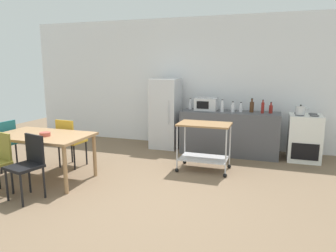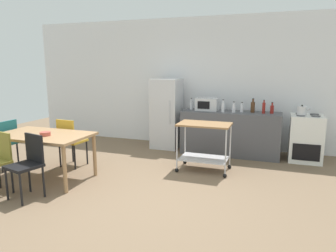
# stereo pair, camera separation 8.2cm
# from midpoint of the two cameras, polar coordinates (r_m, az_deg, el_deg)

# --- Properties ---
(ground_plane) EXTENTS (12.00, 12.00, 0.00)m
(ground_plane) POSITION_cam_midpoint_polar(r_m,az_deg,el_deg) (4.56, -5.72, -12.68)
(ground_plane) COLOR brown
(back_wall) EXTENTS (8.40, 0.12, 2.90)m
(back_wall) POSITION_cam_midpoint_polar(r_m,az_deg,el_deg) (7.22, 4.67, 7.96)
(back_wall) COLOR white
(back_wall) RESTS_ON ground_plane
(kitchen_counter) EXTENTS (2.00, 0.64, 0.90)m
(kitchen_counter) POSITION_cam_midpoint_polar(r_m,az_deg,el_deg) (6.59, 10.86, -1.26)
(kitchen_counter) COLOR #4C4C51
(kitchen_counter) RESTS_ON ground_plane
(dining_table) EXTENTS (1.50, 0.90, 0.75)m
(dining_table) POSITION_cam_midpoint_polar(r_m,az_deg,el_deg) (5.37, -22.41, -2.27)
(dining_table) COLOR #A37A51
(dining_table) RESTS_ON ground_plane
(chair_black) EXTENTS (0.48, 0.48, 0.89)m
(chair_black) POSITION_cam_midpoint_polar(r_m,az_deg,el_deg) (4.73, -24.79, -6.10)
(chair_black) COLOR black
(chair_black) RESTS_ON ground_plane
(chair_mustard) EXTENTS (0.43, 0.43, 0.89)m
(chair_mustard) POSITION_cam_midpoint_polar(r_m,az_deg,el_deg) (5.89, -18.03, -2.38)
(chair_mustard) COLOR gold
(chair_mustard) RESTS_ON ground_plane
(chair_teal) EXTENTS (0.42, 0.42, 0.89)m
(chair_teal) POSITION_cam_midpoint_polar(r_m,az_deg,el_deg) (6.18, -28.47, -2.57)
(chair_teal) COLOR #1E666B
(chair_teal) RESTS_ON ground_plane
(stove_oven) EXTENTS (0.60, 0.61, 0.92)m
(stove_oven) POSITION_cam_midpoint_polar(r_m,az_deg,el_deg) (6.58, 23.48, -1.99)
(stove_oven) COLOR white
(stove_oven) RESTS_ON ground_plane
(refrigerator) EXTENTS (0.60, 0.63, 1.55)m
(refrigerator) POSITION_cam_midpoint_polar(r_m,az_deg,el_deg) (6.97, -0.82, 2.31)
(refrigerator) COLOR silver
(refrigerator) RESTS_ON ground_plane
(kitchen_cart) EXTENTS (0.91, 0.57, 0.85)m
(kitchen_cart) POSITION_cam_midpoint_polar(r_m,az_deg,el_deg) (5.45, 6.24, -2.37)
(kitchen_cart) COLOR olive
(kitchen_cart) RESTS_ON ground_plane
(bottle_olive_oil) EXTENTS (0.07, 0.07, 0.24)m
(bottle_olive_oil) POSITION_cam_midpoint_polar(r_m,az_deg,el_deg) (6.74, 3.77, 3.91)
(bottle_olive_oil) COLOR silver
(bottle_olive_oil) RESTS_ON kitchen_counter
(microwave) EXTENTS (0.46, 0.35, 0.26)m
(microwave) POSITION_cam_midpoint_polar(r_m,az_deg,el_deg) (6.63, 6.70, 4.02)
(microwave) COLOR silver
(microwave) RESTS_ON kitchen_counter
(bottle_sparkling_water) EXTENTS (0.06, 0.06, 0.26)m
(bottle_sparkling_water) POSITION_cam_midpoint_polar(r_m,az_deg,el_deg) (6.42, 9.57, 3.49)
(bottle_sparkling_water) COLOR silver
(bottle_sparkling_water) RESTS_ON kitchen_counter
(bottle_hot_sauce) EXTENTS (0.08, 0.08, 0.22)m
(bottle_hot_sauce) POSITION_cam_midpoint_polar(r_m,az_deg,el_deg) (6.43, 11.49, 3.27)
(bottle_hot_sauce) COLOR silver
(bottle_hot_sauce) RESTS_ON kitchen_counter
(bottle_soy_sauce) EXTENTS (0.07, 0.07, 0.21)m
(bottle_soy_sauce) POSITION_cam_midpoint_polar(r_m,az_deg,el_deg) (6.49, 12.89, 3.25)
(bottle_soy_sauce) COLOR silver
(bottle_soy_sauce) RESTS_ON kitchen_counter
(bottle_vinegar) EXTENTS (0.08, 0.08, 0.28)m
(bottle_vinegar) POSITION_cam_midpoint_polar(r_m,az_deg,el_deg) (6.51, 14.81, 3.46)
(bottle_vinegar) COLOR #4C2D19
(bottle_vinegar) RESTS_ON kitchen_counter
(bottle_sesame_oil) EXTENTS (0.06, 0.06, 0.27)m
(bottle_sesame_oil) POSITION_cam_midpoint_polar(r_m,az_deg,el_deg) (6.43, 16.68, 3.28)
(bottle_sesame_oil) COLOR maroon
(bottle_sesame_oil) RESTS_ON kitchen_counter
(bottle_soda) EXTENTS (0.07, 0.07, 0.23)m
(bottle_soda) POSITION_cam_midpoint_polar(r_m,az_deg,el_deg) (6.48, 18.06, 3.02)
(bottle_soda) COLOR maroon
(bottle_soda) RESTS_ON kitchen_counter
(fruit_bowl) EXTENTS (0.16, 0.16, 0.06)m
(fruit_bowl) POSITION_cam_midpoint_polar(r_m,az_deg,el_deg) (5.21, -22.13, -1.41)
(fruit_bowl) COLOR #B24C3F
(fruit_bowl) RESTS_ON dining_table
(kettle) EXTENTS (0.24, 0.17, 0.19)m
(kettle) POSITION_cam_midpoint_polar(r_m,az_deg,el_deg) (6.38, 22.86, 2.69)
(kettle) COLOR silver
(kettle) RESTS_ON stove_oven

